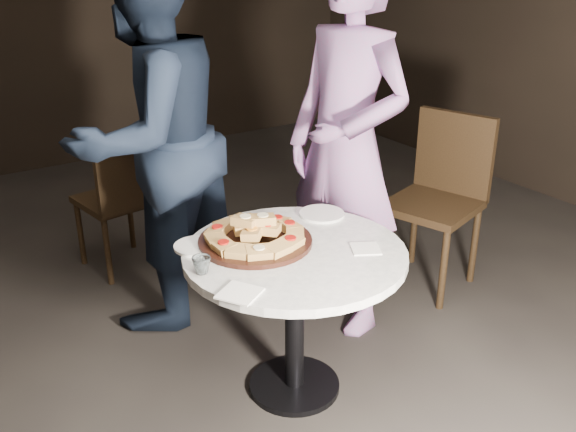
{
  "coord_description": "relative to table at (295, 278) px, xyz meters",
  "views": [
    {
      "loc": [
        -1.19,
        -2.0,
        1.81
      ],
      "look_at": [
        0.1,
        -0.07,
        0.8
      ],
      "focal_mm": 40.0,
      "sensor_mm": 36.0,
      "label": 1
    }
  ],
  "objects": [
    {
      "name": "chair_right",
      "position": [
        1.23,
        0.38,
        0.0
      ],
      "size": [
        0.58,
        0.56,
        0.95
      ],
      "rotation": [
        0.0,
        0.0,
        -1.27
      ],
      "color": "black",
      "rests_on": "ground"
    },
    {
      "name": "diner_navy",
      "position": [
        -0.21,
        0.91,
        0.39
      ],
      "size": [
        1.11,
        0.99,
        1.87
      ],
      "primitive_type": "imported",
      "rotation": [
        0.0,
        0.0,
        3.52
      ],
      "color": "black",
      "rests_on": "ground"
    },
    {
      "name": "focaccia_pile",
      "position": [
        -0.1,
        0.14,
        0.18
      ],
      "size": [
        0.4,
        0.41,
        0.11
      ],
      "rotation": [
        0.0,
        0.0,
        0.4
      ],
      "color": "#B28445",
      "rests_on": "serving_board"
    },
    {
      "name": "diner_teal",
      "position": [
        0.53,
        0.36,
        0.36
      ],
      "size": [
        0.55,
        0.73,
        1.82
      ],
      "primitive_type": "imported",
      "rotation": [
        0.0,
        0.0,
        -1.38
      ],
      "color": "#815D92",
      "rests_on": "ground"
    },
    {
      "name": "plate_left",
      "position": [
        -0.31,
        0.24,
        0.13
      ],
      "size": [
        0.21,
        0.21,
        0.01
      ],
      "primitive_type": "cylinder",
      "rotation": [
        0.0,
        0.0,
        -0.12
      ],
      "color": "white",
      "rests_on": "table"
    },
    {
      "name": "table",
      "position": [
        0.0,
        0.0,
        0.0
      ],
      "size": [
        1.09,
        1.09,
        0.67
      ],
      "rotation": [
        0.0,
        0.0,
        -0.24
      ],
      "color": "black",
      "rests_on": "ground"
    },
    {
      "name": "serving_board",
      "position": [
        -0.1,
        0.14,
        0.14
      ],
      "size": [
        0.48,
        0.48,
        0.02
      ],
      "primitive_type": "cylinder",
      "rotation": [
        0.0,
        0.0,
        -0.04
      ],
      "color": "black",
      "rests_on": "table"
    },
    {
      "name": "napkin_far",
      "position": [
        0.24,
        -0.15,
        0.13
      ],
      "size": [
        0.15,
        0.15,
        0.01
      ],
      "primitive_type": "cube",
      "rotation": [
        0.0,
        0.0,
        -0.5
      ],
      "color": "white",
      "rests_on": "table"
    },
    {
      "name": "chair_far",
      "position": [
        -0.2,
        1.45,
        -0.06
      ],
      "size": [
        0.45,
        0.46,
        0.84
      ],
      "rotation": [
        0.0,
        0.0,
        3.29
      ],
      "color": "black",
      "rests_on": "ground"
    },
    {
      "name": "water_glass",
      "position": [
        -0.39,
        0.03,
        0.16
      ],
      "size": [
        0.09,
        0.09,
        0.07
      ],
      "primitive_type": "imported",
      "rotation": [
        0.0,
        0.0,
        0.32
      ],
      "color": "silver",
      "rests_on": "table"
    },
    {
      "name": "floor",
      "position": [
        -0.1,
        0.12,
        -0.55
      ],
      "size": [
        7.0,
        7.0,
        0.0
      ],
      "primitive_type": "plane",
      "color": "black",
      "rests_on": "ground"
    },
    {
      "name": "napkin_near",
      "position": [
        -0.35,
        -0.18,
        0.13
      ],
      "size": [
        0.18,
        0.18,
        0.01
      ],
      "primitive_type": "cube",
      "rotation": [
        0.0,
        0.0,
        0.55
      ],
      "color": "white",
      "rests_on": "table"
    },
    {
      "name": "plate_right",
      "position": [
        0.3,
        0.22,
        0.13
      ],
      "size": [
        0.24,
        0.24,
        0.01
      ],
      "primitive_type": "cylinder",
      "rotation": [
        0.0,
        0.0,
        -0.24
      ],
      "color": "white",
      "rests_on": "table"
    }
  ]
}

